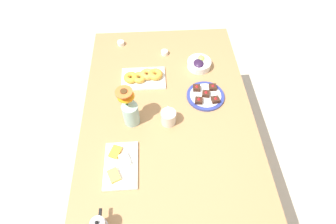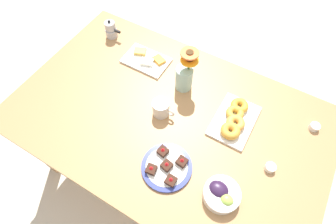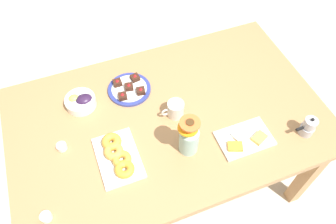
{
  "view_description": "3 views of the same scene",
  "coord_description": "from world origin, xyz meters",
  "px_view_note": "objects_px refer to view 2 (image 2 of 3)",
  "views": [
    {
      "loc": [
        -0.88,
        0.05,
        1.99
      ],
      "look_at": [
        0.0,
        0.0,
        0.78
      ],
      "focal_mm": 28.0,
      "sensor_mm": 36.0,
      "label": 1
    },
    {
      "loc": [
        0.34,
        -0.59,
        1.89
      ],
      "look_at": [
        0.0,
        0.0,
        0.78
      ],
      "focal_mm": 28.0,
      "sensor_mm": 36.0,
      "label": 2
    },
    {
      "loc": [
        0.34,
        0.9,
        2.11
      ],
      "look_at": [
        0.0,
        0.0,
        0.78
      ],
      "focal_mm": 35.0,
      "sensor_mm": 36.0,
      "label": 3
    }
  ],
  "objects_px": {
    "dining_table": "(168,124)",
    "flower_vase": "(185,76)",
    "grape_bowl": "(221,194)",
    "coffee_mug": "(161,108)",
    "jam_cup_honey": "(315,127)",
    "dessert_plate": "(167,167)",
    "cheese_platter": "(147,60)",
    "moka_pot": "(111,30)",
    "croissant_platter": "(235,119)",
    "jam_cup_berry": "(270,167)"
  },
  "relations": [
    {
      "from": "dining_table",
      "to": "flower_vase",
      "type": "relative_size",
      "value": 6.31
    },
    {
      "from": "grape_bowl",
      "to": "flower_vase",
      "type": "bearing_deg",
      "value": 133.26
    },
    {
      "from": "coffee_mug",
      "to": "grape_bowl",
      "type": "distance_m",
      "value": 0.49
    },
    {
      "from": "coffee_mug",
      "to": "grape_bowl",
      "type": "height_order",
      "value": "coffee_mug"
    },
    {
      "from": "jam_cup_honey",
      "to": "coffee_mug",
      "type": "bearing_deg",
      "value": -156.76
    },
    {
      "from": "grape_bowl",
      "to": "dessert_plate",
      "type": "xyz_separation_m",
      "value": [
        -0.26,
        -0.01,
        -0.02
      ]
    },
    {
      "from": "dessert_plate",
      "to": "cheese_platter",
      "type": "bearing_deg",
      "value": 130.55
    },
    {
      "from": "dining_table",
      "to": "dessert_plate",
      "type": "distance_m",
      "value": 0.29
    },
    {
      "from": "jam_cup_honey",
      "to": "moka_pot",
      "type": "bearing_deg",
      "value": 178.7
    },
    {
      "from": "grape_bowl",
      "to": "jam_cup_honey",
      "type": "bearing_deg",
      "value": 63.72
    },
    {
      "from": "coffee_mug",
      "to": "croissant_platter",
      "type": "height_order",
      "value": "coffee_mug"
    },
    {
      "from": "dining_table",
      "to": "flower_vase",
      "type": "height_order",
      "value": "flower_vase"
    },
    {
      "from": "cheese_platter",
      "to": "croissant_platter",
      "type": "relative_size",
      "value": 0.93
    },
    {
      "from": "flower_vase",
      "to": "moka_pot",
      "type": "relative_size",
      "value": 2.13
    },
    {
      "from": "coffee_mug",
      "to": "jam_cup_berry",
      "type": "height_order",
      "value": "coffee_mug"
    },
    {
      "from": "coffee_mug",
      "to": "jam_cup_honey",
      "type": "height_order",
      "value": "coffee_mug"
    },
    {
      "from": "flower_vase",
      "to": "jam_cup_honey",
      "type": "bearing_deg",
      "value": 7.81
    },
    {
      "from": "coffee_mug",
      "to": "jam_cup_berry",
      "type": "distance_m",
      "value": 0.58
    },
    {
      "from": "dessert_plate",
      "to": "moka_pot",
      "type": "xyz_separation_m",
      "value": [
        -0.73,
        0.57,
        0.04
      ]
    },
    {
      "from": "grape_bowl",
      "to": "moka_pot",
      "type": "xyz_separation_m",
      "value": [
        -0.99,
        0.56,
        0.02
      ]
    },
    {
      "from": "dessert_plate",
      "to": "moka_pot",
      "type": "height_order",
      "value": "moka_pot"
    },
    {
      "from": "cheese_platter",
      "to": "coffee_mug",
      "type": "bearing_deg",
      "value": -45.27
    },
    {
      "from": "croissant_platter",
      "to": "dining_table",
      "type": "bearing_deg",
      "value": -155.48
    },
    {
      "from": "grape_bowl",
      "to": "moka_pot",
      "type": "height_order",
      "value": "moka_pot"
    },
    {
      "from": "dining_table",
      "to": "cheese_platter",
      "type": "distance_m",
      "value": 0.41
    },
    {
      "from": "croissant_platter",
      "to": "flower_vase",
      "type": "bearing_deg",
      "value": 167.59
    },
    {
      "from": "grape_bowl",
      "to": "dessert_plate",
      "type": "distance_m",
      "value": 0.26
    },
    {
      "from": "croissant_platter",
      "to": "flower_vase",
      "type": "distance_m",
      "value": 0.34
    },
    {
      "from": "dining_table",
      "to": "jam_cup_honey",
      "type": "relative_size",
      "value": 33.33
    },
    {
      "from": "cheese_platter",
      "to": "croissant_platter",
      "type": "distance_m",
      "value": 0.61
    },
    {
      "from": "coffee_mug",
      "to": "cheese_platter",
      "type": "xyz_separation_m",
      "value": [
        -0.26,
        0.26,
        -0.03
      ]
    },
    {
      "from": "jam_cup_honey",
      "to": "flower_vase",
      "type": "distance_m",
      "value": 0.69
    },
    {
      "from": "cheese_platter",
      "to": "jam_cup_berry",
      "type": "relative_size",
      "value": 5.42
    },
    {
      "from": "croissant_platter",
      "to": "moka_pot",
      "type": "bearing_deg",
      "value": 167.88
    },
    {
      "from": "dessert_plate",
      "to": "flower_vase",
      "type": "height_order",
      "value": "flower_vase"
    },
    {
      "from": "dining_table",
      "to": "jam_cup_honey",
      "type": "bearing_deg",
      "value": 24.68
    },
    {
      "from": "jam_cup_berry",
      "to": "grape_bowl",
      "type": "bearing_deg",
      "value": -122.6
    },
    {
      "from": "jam_cup_berry",
      "to": "coffee_mug",
      "type": "bearing_deg",
      "value": 178.88
    },
    {
      "from": "croissant_platter",
      "to": "moka_pot",
      "type": "distance_m",
      "value": 0.92
    },
    {
      "from": "grape_bowl",
      "to": "flower_vase",
      "type": "distance_m",
      "value": 0.61
    },
    {
      "from": "cheese_platter",
      "to": "jam_cup_berry",
      "type": "distance_m",
      "value": 0.88
    },
    {
      "from": "jam_cup_berry",
      "to": "moka_pot",
      "type": "bearing_deg",
      "value": 163.33
    },
    {
      "from": "jam_cup_honey",
      "to": "flower_vase",
      "type": "relative_size",
      "value": 0.19
    },
    {
      "from": "dining_table",
      "to": "coffee_mug",
      "type": "xyz_separation_m",
      "value": [
        -0.04,
        0.0,
        0.13
      ]
    },
    {
      "from": "jam_cup_berry",
      "to": "dessert_plate",
      "type": "height_order",
      "value": "dessert_plate"
    },
    {
      "from": "cheese_platter",
      "to": "jam_cup_honey",
      "type": "bearing_deg",
      "value": 2.42
    },
    {
      "from": "grape_bowl",
      "to": "dining_table",
      "type": "bearing_deg",
      "value": 149.48
    },
    {
      "from": "dessert_plate",
      "to": "flower_vase",
      "type": "distance_m",
      "value": 0.48
    },
    {
      "from": "coffee_mug",
      "to": "grape_bowl",
      "type": "bearing_deg",
      "value": -28.47
    },
    {
      "from": "coffee_mug",
      "to": "dessert_plate",
      "type": "bearing_deg",
      "value": -54.59
    }
  ]
}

